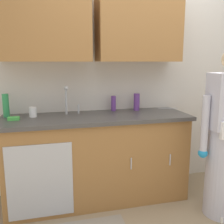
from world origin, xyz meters
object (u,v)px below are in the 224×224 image
at_px(bottle_water_short, 137,102).
at_px(bottle_soap, 6,106).
at_px(sink, 72,118).
at_px(bottle_water_tall, 113,103).
at_px(cup_by_sink, 33,112).
at_px(knife_on_counter, 168,108).
at_px(sponge, 14,119).

bearing_deg(bottle_water_short, bottle_soap, -178.62).
xyz_separation_m(sink, bottle_water_tall, (0.50, 0.21, 0.10)).
height_order(bottle_water_tall, cup_by_sink, bottle_water_tall).
xyz_separation_m(sink, knife_on_counter, (1.19, 0.20, 0.02)).
height_order(bottle_water_short, sponge, bottle_water_short).
height_order(bottle_water_tall, bottle_soap, bottle_soap).
distance_m(bottle_water_short, knife_on_counter, 0.42).
relative_size(sink, knife_on_counter, 2.08).
relative_size(sink, bottle_water_short, 2.56).
distance_m(sink, knife_on_counter, 1.20).
bearing_deg(bottle_water_tall, sponge, -167.79).
xyz_separation_m(bottle_water_short, sponge, (-1.34, -0.20, -0.08)).
xyz_separation_m(sink, sponge, (-0.56, -0.02, 0.03)).
bearing_deg(sink, bottle_soap, 167.13).
bearing_deg(cup_by_sink, bottle_soap, 166.89).
bearing_deg(knife_on_counter, sink, 25.35).
xyz_separation_m(bottle_water_short, bottle_soap, (-1.42, -0.03, 0.02)).
relative_size(bottle_water_tall, knife_on_counter, 0.72).
bearing_deg(bottle_soap, bottle_water_tall, 3.19).
relative_size(cup_by_sink, sponge, 0.94).
distance_m(bottle_soap, cup_by_sink, 0.28).
height_order(sink, cup_by_sink, sink).
bearing_deg(sponge, bottle_water_short, 8.53).
height_order(bottle_water_short, knife_on_counter, bottle_water_short).
height_order(bottle_water_tall, sponge, bottle_water_tall).
distance_m(bottle_water_short, bottle_soap, 1.42).
xyz_separation_m(cup_by_sink, sponge, (-0.18, -0.11, -0.04)).
bearing_deg(knife_on_counter, bottle_soap, 17.41).
distance_m(bottle_water_tall, bottle_soap, 1.15).
distance_m(bottle_water_short, cup_by_sink, 1.17).
relative_size(bottle_water_short, cup_by_sink, 1.88).
height_order(bottle_soap, cup_by_sink, bottle_soap).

